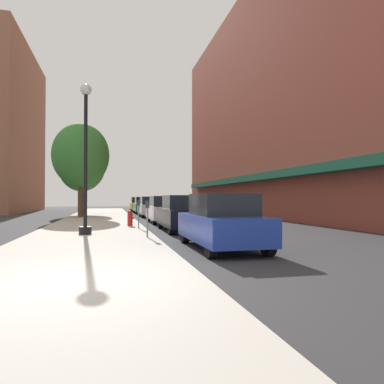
{
  "coord_description": "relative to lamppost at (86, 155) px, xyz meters",
  "views": [
    {
      "loc": [
        0.72,
        -6.18,
        1.53
      ],
      "look_at": [
        6.95,
        20.42,
        2.01
      ],
      "focal_mm": 33.03,
      "sensor_mm": 36.0,
      "label": 1
    }
  ],
  "objects": [
    {
      "name": "car_green",
      "position": [
        4.2,
        20.91,
        -2.39
      ],
      "size": [
        1.8,
        4.3,
        1.66
      ],
      "rotation": [
        0.0,
        0.0,
        -0.03
      ],
      "color": "black",
      "rests_on": "ground"
    },
    {
      "name": "lamppost",
      "position": [
        0.0,
        0.0,
        0.0
      ],
      "size": [
        0.48,
        0.48,
        5.9
      ],
      "color": "black",
      "rests_on": "sidewalk_slab"
    },
    {
      "name": "ground_plane",
      "position": [
        4.2,
        9.82,
        -3.2
      ],
      "size": [
        90.0,
        90.0,
        0.0
      ],
      "primitive_type": "plane",
      "color": "#2D2D30"
    },
    {
      "name": "sidewalk_slab",
      "position": [
        0.2,
        10.82,
        -3.14
      ],
      "size": [
        4.8,
        50.0,
        0.12
      ],
      "primitive_type": "cube",
      "color": "#B7B2A8",
      "rests_on": "ground"
    },
    {
      "name": "car_white",
      "position": [
        4.2,
        7.3,
        -2.39
      ],
      "size": [
        1.8,
        4.3,
        1.66
      ],
      "rotation": [
        0.0,
        0.0,
        -0.03
      ],
      "color": "black",
      "rests_on": "ground"
    },
    {
      "name": "car_silver",
      "position": [
        4.2,
        14.62,
        -2.39
      ],
      "size": [
        1.8,
        4.3,
        1.66
      ],
      "rotation": [
        0.0,
        0.0,
        0.0
      ],
      "color": "black",
      "rests_on": "ground"
    },
    {
      "name": "tree_near",
      "position": [
        -1.18,
        13.11,
        1.53
      ],
      "size": [
        4.16,
        4.16,
        7.02
      ],
      "color": "#4C3823",
      "rests_on": "sidewalk_slab"
    },
    {
      "name": "building_far_background",
      "position": [
        -10.81,
        28.82,
        5.94
      ],
      "size": [
        6.8,
        18.0,
        18.34
      ],
      "color": "#9E6047",
      "rests_on": "ground"
    },
    {
      "name": "parking_meter_near",
      "position": [
        2.25,
        -1.62,
        -2.25
      ],
      "size": [
        0.14,
        0.09,
        1.31
      ],
      "color": "slate",
      "rests_on": "sidewalk_slab"
    },
    {
      "name": "building_right_brick",
      "position": [
        15.19,
        13.82,
        6.6
      ],
      "size": [
        6.8,
        40.0,
        19.65
      ],
      "color": "brown",
      "rests_on": "ground"
    },
    {
      "name": "car_yellow",
      "position": [
        4.2,
        27.64,
        -2.39
      ],
      "size": [
        1.8,
        4.3,
        1.66
      ],
      "rotation": [
        0.0,
        0.0,
        -0.0
      ],
      "color": "black",
      "rests_on": "ground"
    },
    {
      "name": "tree_mid",
      "position": [
        -1.5,
        18.37,
        1.28
      ],
      "size": [
        4.13,
        4.13,
        6.76
      ],
      "color": "#422D1E",
      "rests_on": "sidewalk_slab"
    },
    {
      "name": "car_black",
      "position": [
        4.2,
        1.68,
        -2.39
      ],
      "size": [
        1.8,
        4.3,
        1.66
      ],
      "rotation": [
        0.0,
        0.0,
        0.04
      ],
      "color": "black",
      "rests_on": "ground"
    },
    {
      "name": "car_blue",
      "position": [
        4.2,
        -4.22,
        -2.39
      ],
      "size": [
        1.8,
        4.3,
        1.66
      ],
      "rotation": [
        0.0,
        0.0,
        -0.03
      ],
      "color": "black",
      "rests_on": "ground"
    },
    {
      "name": "parking_meter_far",
      "position": [
        2.25,
        2.32,
        -2.25
      ],
      "size": [
        0.14,
        0.09,
        1.31
      ],
      "color": "slate",
      "rests_on": "sidewalk_slab"
    },
    {
      "name": "fire_hydrant",
      "position": [
        1.94,
        3.77,
        -2.68
      ],
      "size": [
        0.33,
        0.26,
        0.79
      ],
      "color": "red",
      "rests_on": "sidewalk_slab"
    }
  ]
}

